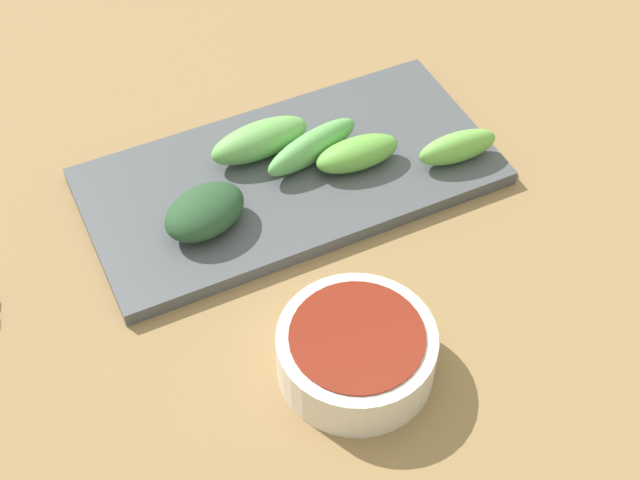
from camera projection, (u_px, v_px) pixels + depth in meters
The scene contains 8 objects.
tabletop at pixel (317, 262), 0.67m from camera, with size 2.10×2.10×0.02m, color olive.
sauce_bowl at pixel (356, 351), 0.58m from camera, with size 0.10×0.10×0.04m.
serving_plate at pixel (290, 176), 0.71m from camera, with size 0.16×0.32×0.01m, color #494C52.
broccoli_leafy_0 at pixel (205, 212), 0.65m from camera, with size 0.04×0.06×0.03m, color #25472A.
broccoli_stalk_1 at pixel (457, 147), 0.70m from camera, with size 0.02×0.07×0.03m, color #71B74A.
broccoli_stalk_2 at pixel (357, 153), 0.70m from camera, with size 0.03×0.07×0.03m, color #65A941.
broccoli_stalk_3 at pixel (255, 142), 0.70m from camera, with size 0.03×0.08×0.03m, color #6AAA55.
broccoli_stalk_4 at pixel (312, 147), 0.70m from camera, with size 0.02×0.09×0.03m, color #63B159.
Camera 1 is at (-0.38, 0.18, 0.53)m, focal length 50.43 mm.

